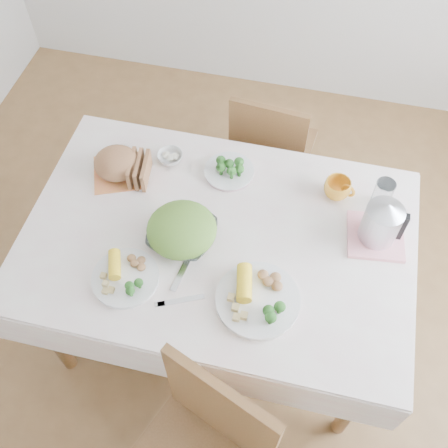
% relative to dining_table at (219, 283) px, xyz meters
% --- Properties ---
extents(floor, '(3.60, 3.60, 0.00)m').
position_rel_dining_table_xyz_m(floor, '(0.00, 0.00, -0.38)').
color(floor, brown).
rests_on(floor, ground).
extents(dining_table, '(1.40, 0.90, 0.75)m').
position_rel_dining_table_xyz_m(dining_table, '(0.00, 0.00, 0.00)').
color(dining_table, brown).
rests_on(dining_table, floor).
extents(tablecloth, '(1.50, 1.00, 0.01)m').
position_rel_dining_table_xyz_m(tablecloth, '(0.00, 0.00, 0.38)').
color(tablecloth, white).
rests_on(tablecloth, dining_table).
extents(chair_far, '(0.42, 0.42, 0.86)m').
position_rel_dining_table_xyz_m(chair_far, '(0.10, 0.81, 0.09)').
color(chair_far, brown).
rests_on(chair_far, floor).
extents(salad_bowl, '(0.28, 0.28, 0.06)m').
position_rel_dining_table_xyz_m(salad_bowl, '(-0.13, -0.04, 0.42)').
color(salad_bowl, white).
rests_on(salad_bowl, tablecloth).
extents(dinner_plate_left, '(0.25, 0.25, 0.02)m').
position_rel_dining_table_xyz_m(dinner_plate_left, '(-0.28, -0.26, 0.40)').
color(dinner_plate_left, white).
rests_on(dinner_plate_left, tablecloth).
extents(dinner_plate_right, '(0.34, 0.34, 0.03)m').
position_rel_dining_table_xyz_m(dinner_plate_right, '(0.20, -0.24, 0.40)').
color(dinner_plate_right, white).
rests_on(dinner_plate_right, tablecloth).
extents(broccoli_plate, '(0.23, 0.23, 0.02)m').
position_rel_dining_table_xyz_m(broccoli_plate, '(-0.03, 0.32, 0.40)').
color(broccoli_plate, beige).
rests_on(broccoli_plate, tablecloth).
extents(napkin, '(0.27, 0.27, 0.00)m').
position_rel_dining_table_xyz_m(napkin, '(-0.48, 0.21, 0.39)').
color(napkin, '#DE7F43').
rests_on(napkin, tablecloth).
extents(bread_loaf, '(0.20, 0.19, 0.11)m').
position_rel_dining_table_xyz_m(bread_loaf, '(-0.48, 0.21, 0.45)').
color(bread_loaf, brown).
rests_on(bread_loaf, napkin).
extents(fruit_bowl, '(0.14, 0.14, 0.03)m').
position_rel_dining_table_xyz_m(fruit_bowl, '(-0.29, 0.33, 0.40)').
color(fruit_bowl, white).
rests_on(fruit_bowl, tablecloth).
extents(yellow_mug, '(0.14, 0.14, 0.09)m').
position_rel_dining_table_xyz_m(yellow_mug, '(0.42, 0.30, 0.43)').
color(yellow_mug, orange).
rests_on(yellow_mug, tablecloth).
extents(glass_tumbler, '(0.08, 0.08, 0.14)m').
position_rel_dining_table_xyz_m(glass_tumbler, '(0.59, 0.28, 0.45)').
color(glass_tumbler, white).
rests_on(glass_tumbler, tablecloth).
extents(pink_tray, '(0.23, 0.23, 0.02)m').
position_rel_dining_table_xyz_m(pink_tray, '(0.59, 0.13, 0.40)').
color(pink_tray, pink).
rests_on(pink_tray, tablecloth).
extents(electric_kettle, '(0.18, 0.18, 0.20)m').
position_rel_dining_table_xyz_m(electric_kettle, '(0.59, 0.13, 0.51)').
color(electric_kettle, '#B2B5BA').
rests_on(electric_kettle, pink_tray).
extents(fork_left, '(0.05, 0.20, 0.00)m').
position_rel_dining_table_xyz_m(fork_left, '(-0.09, -0.17, 0.39)').
color(fork_left, silver).
rests_on(fork_left, tablecloth).
extents(fork_right, '(0.14, 0.15, 0.00)m').
position_rel_dining_table_xyz_m(fork_right, '(0.13, -0.18, 0.39)').
color(fork_right, silver).
rests_on(fork_right, tablecloth).
extents(knife, '(0.16, 0.09, 0.00)m').
position_rel_dining_table_xyz_m(knife, '(-0.06, -0.30, 0.39)').
color(knife, silver).
rests_on(knife, tablecloth).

